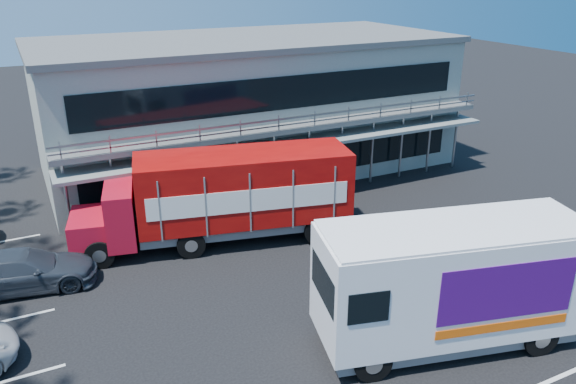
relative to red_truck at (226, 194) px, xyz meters
name	(u,v)px	position (x,y,z in m)	size (l,w,h in m)	color
ground	(336,304)	(1.61, -6.30, -2.10)	(120.00, 120.00, 0.00)	black
building	(248,104)	(4.61, 8.64, 1.56)	(22.40, 12.00, 7.30)	gray
red_truck	(226,194)	(0.00, 0.00, 0.00)	(11.61, 4.97, 3.81)	#B00E22
white_van	(452,282)	(3.61, -9.51, -0.01)	(8.45, 4.61, 3.92)	white
parked_car_d	(24,271)	(-7.89, -0.39, -1.38)	(2.02, 4.96, 1.44)	#2E343D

